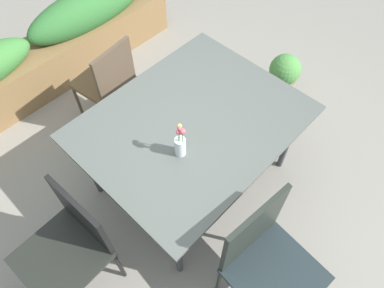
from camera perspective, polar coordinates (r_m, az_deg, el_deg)
name	(u,v)px	position (r m, az deg, el deg)	size (l,w,h in m)	color
ground_plane	(184,184)	(2.99, -1.24, -6.57)	(12.00, 12.00, 0.00)	gray
dining_table	(192,125)	(2.43, 0.00, 3.06)	(1.48, 1.18, 0.76)	#4C514C
chair_end_left	(69,244)	(2.34, -19.27, -15.06)	(0.50, 0.50, 0.91)	black
chair_near_left	(266,259)	(2.21, 11.95, -17.72)	(0.54, 0.54, 0.98)	#1D272A
chair_far_side	(108,80)	(3.06, -13.49, 10.00)	(0.46, 0.46, 0.91)	brown
flower_vase	(180,144)	(2.16, -1.92, -0.06)	(0.07, 0.07, 0.27)	silver
planter_box	(37,57)	(3.76, -23.76, 12.76)	(3.00, 0.44, 0.76)	brown
potted_plant	(283,77)	(3.51, 14.53, 10.48)	(0.29, 0.29, 0.50)	gray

